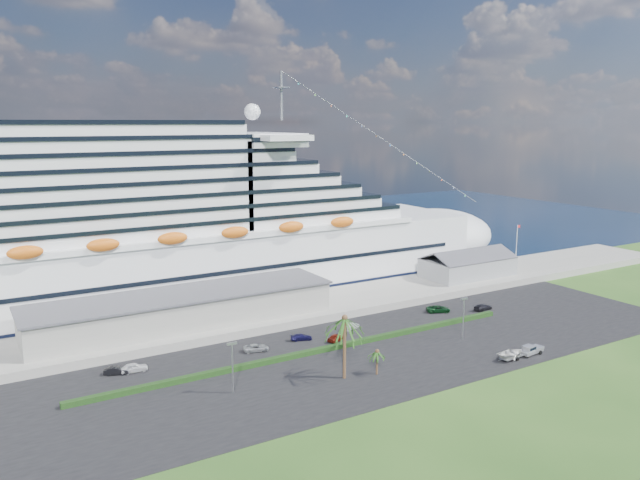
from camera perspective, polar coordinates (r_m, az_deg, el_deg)
ground at (r=107.68m, az=7.99°, el=-12.09°), size 420.00×420.00×0.00m
asphalt_lot at (r=115.77m, az=4.53°, el=-10.31°), size 140.00×38.00×0.12m
wharf at (r=138.81m, az=-2.44°, el=-6.31°), size 240.00×20.00×1.80m
water at (r=220.17m, az=-13.66°, el=-0.45°), size 420.00×160.00×0.02m
cruise_ship at (r=148.90m, az=-14.25°, el=0.78°), size 191.00×38.00×54.00m
terminal_building at (r=128.18m, az=-12.38°, el=-6.10°), size 61.00×15.00×6.30m
port_shed at (r=168.06m, az=13.36°, el=-2.34°), size 24.00×12.31×7.37m
flagpole at (r=180.12m, az=17.54°, el=-0.42°), size 1.08×0.16×12.00m
hedge at (r=115.41m, az=-0.22°, el=-10.08°), size 88.00×1.10×0.90m
lamp_post_left at (r=98.66m, az=-8.01°, el=-10.92°), size 1.60×0.35×8.27m
lamp_post_right at (r=124.06m, az=12.99°, el=-6.53°), size 1.60×0.35×8.27m
palm_tall at (r=101.92m, az=2.27°, el=-7.79°), size 8.82×8.82×11.13m
palm_short at (r=105.58m, az=5.24°, el=-10.35°), size 3.53×3.53×4.56m
parked_car_0 at (r=111.63m, az=-16.64°, el=-11.11°), size 4.63×2.07×1.55m
parked_car_1 at (r=111.50m, az=-18.11°, el=-11.28°), size 4.30×2.91×1.34m
parked_car_2 at (r=116.73m, az=-5.85°, el=-9.78°), size 5.07×3.27×1.30m
parked_car_3 at (r=121.81m, az=-1.72°, el=-8.86°), size 4.52×2.82×1.22m
parked_car_4 at (r=121.30m, az=1.52°, el=-8.89°), size 4.58×3.19×1.45m
parked_car_5 at (r=127.75m, az=2.78°, el=-7.88°), size 4.56×2.75×1.42m
parked_car_6 at (r=141.27m, az=10.77°, el=-6.21°), size 5.81×4.36×1.47m
parked_car_7 at (r=144.97m, az=14.67°, el=-5.95°), size 4.97×2.37×1.40m
pickup_truck at (r=120.67m, az=18.73°, el=-9.46°), size 5.18×2.34×1.77m
boat_trailer at (r=117.14m, az=17.15°, el=-9.87°), size 6.31×4.37×1.78m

